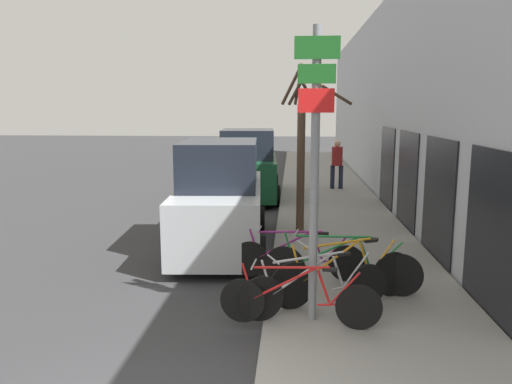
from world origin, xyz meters
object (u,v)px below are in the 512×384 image
object	(u,v)px
signpost	(315,165)
street_tree	(302,151)
bicycle_1	(317,288)
parked_car_0	(221,200)
bicycle_2	(344,276)
bicycle_0	(300,300)
pedestrian_near	(337,161)
parked_car_1	(248,168)
bicycle_3	(341,267)
bicycle_4	(298,258)

from	to	relation	value
signpost	street_tree	bearing A→B (deg)	90.89
signpost	bicycle_1	world-z (taller)	signpost
bicycle_1	parked_car_0	bearing A→B (deg)	4.02
bicycle_2	street_tree	bearing A→B (deg)	-14.60
signpost	bicycle_0	xyz separation A→B (m)	(-0.18, -0.24, -1.81)
bicycle_0	parked_car_0	distance (m)	4.61
parked_car_0	pedestrian_near	distance (m)	8.25
parked_car_1	bicycle_3	bearing A→B (deg)	-78.69
bicycle_0	bicycle_2	size ratio (longest dim) A/B	0.97
parked_car_0	street_tree	size ratio (longest dim) A/B	1.23
bicycle_1	bicycle_4	bearing A→B (deg)	-12.84
bicycle_4	parked_car_1	xyz separation A→B (m)	(-1.61, 8.41, 0.54)
bicycle_3	pedestrian_near	distance (m)	10.57
parked_car_1	bicycle_2	bearing A→B (deg)	-79.36
bicycle_3	signpost	bearing A→B (deg)	164.85
bicycle_0	parked_car_0	size ratio (longest dim) A/B	0.45
parked_car_0	street_tree	distance (m)	2.36
signpost	street_tree	size ratio (longest dim) A/B	1.01
bicycle_1	pedestrian_near	world-z (taller)	pedestrian_near
bicycle_4	street_tree	distance (m)	3.87
signpost	parked_car_0	distance (m)	4.60
signpost	parked_car_1	xyz separation A→B (m)	(-1.80, 10.06, -1.26)
bicycle_4	street_tree	size ratio (longest dim) A/B	0.58
bicycle_1	parked_car_0	distance (m)	4.31
bicycle_1	street_tree	xyz separation A→B (m)	(-0.15, 4.99, 1.54)
bicycle_0	bicycle_2	xyz separation A→B (m)	(0.68, 0.88, 0.04)
bicycle_4	pedestrian_near	xyz separation A→B (m)	(1.51, 9.97, 0.64)
parked_car_0	bicycle_4	bearing A→B (deg)	-58.33
bicycle_1	signpost	bearing A→B (deg)	138.95
bicycle_1	pedestrian_near	size ratio (longest dim) A/B	1.22
street_tree	parked_car_1	bearing A→B (deg)	109.45
bicycle_0	parked_car_1	bearing A→B (deg)	13.31
bicycle_0	parked_car_1	size ratio (longest dim) A/B	0.51
bicycle_4	parked_car_1	distance (m)	8.58
bicycle_2	pedestrian_near	size ratio (longest dim) A/B	1.27
bicycle_0	bicycle_4	distance (m)	1.89
bicycle_3	pedestrian_near	xyz separation A→B (m)	(0.82, 10.52, 0.62)
bicycle_1	pedestrian_near	bearing A→B (deg)	-29.10
bicycle_4	parked_car_0	size ratio (longest dim) A/B	0.47
parked_car_0	parked_car_1	distance (m)	6.04
bicycle_3	bicycle_4	world-z (taller)	bicycle_3
bicycle_2	pedestrian_near	xyz separation A→B (m)	(0.82, 10.98, 0.61)
signpost	bicycle_3	bearing A→B (deg)	65.61
bicycle_3	bicycle_1	bearing A→B (deg)	163.51
bicycle_4	bicycle_3	bearing A→B (deg)	-123.59
bicycle_0	pedestrian_near	xyz separation A→B (m)	(1.50, 11.87, 0.65)
bicycle_3	parked_car_1	size ratio (longest dim) A/B	0.59
bicycle_2	bicycle_4	world-z (taller)	bicycle_2
bicycle_4	bicycle_1	bearing A→B (deg)	-165.18
signpost	bicycle_2	world-z (taller)	signpost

